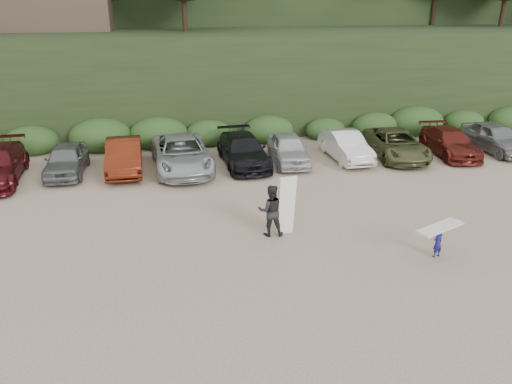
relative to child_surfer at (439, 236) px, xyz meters
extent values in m
plane|color=tan|center=(-3.82, 0.68, -0.76)|extent=(120.00, 120.00, 0.00)
cube|color=black|center=(-3.82, 22.68, 2.24)|extent=(80.00, 14.00, 6.00)
cube|color=#2B491E|center=(-4.37, 15.18, -0.16)|extent=(46.20, 2.00, 1.20)
imported|color=slate|center=(-13.54, 11.03, -0.02)|extent=(1.79, 4.37, 1.48)
imported|color=#5E1E0E|center=(-10.79, 10.97, 0.03)|extent=(1.85, 4.86, 1.58)
imported|color=#A7ABAE|center=(-7.98, 10.71, 0.06)|extent=(3.15, 6.10, 1.65)
imported|color=black|center=(-4.82, 10.91, 0.00)|extent=(2.44, 5.36, 1.52)
imported|color=silver|center=(-2.44, 10.85, -0.01)|extent=(1.91, 4.44, 1.49)
imported|color=white|center=(0.69, 10.83, -0.02)|extent=(1.78, 4.57, 1.48)
imported|color=brown|center=(3.50, 10.69, -0.03)|extent=(2.81, 5.43, 1.46)
imported|color=#5E1B15|center=(6.60, 10.58, -0.06)|extent=(2.34, 5.00, 1.41)
imported|color=gray|center=(9.46, 10.73, 0.04)|extent=(2.12, 4.80, 1.61)
imported|color=navy|center=(0.00, 0.00, -0.25)|extent=(0.43, 0.34, 1.02)
cube|color=silver|center=(0.00, 0.00, 0.32)|extent=(1.92, 1.24, 0.07)
imported|color=black|center=(-5.13, 2.63, 0.21)|extent=(1.03, 0.85, 1.94)
cube|color=white|center=(-4.57, 2.55, 0.38)|extent=(0.69, 0.46, 2.28)
camera|label=1|loc=(-8.63, -13.48, 7.40)|focal=35.00mm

